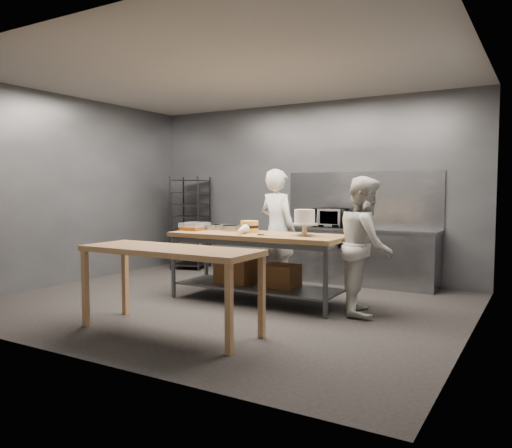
{
  "coord_description": "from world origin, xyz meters",
  "views": [
    {
      "loc": [
        3.65,
        -5.46,
        1.51
      ],
      "look_at": [
        0.3,
        0.25,
        1.05
      ],
      "focal_mm": 35.0,
      "sensor_mm": 36.0,
      "label": 1
    }
  ],
  "objects": [
    {
      "name": "pastry_clamshells",
      "position": [
        -0.77,
        0.31,
        0.98
      ],
      "size": [
        0.33,
        0.39,
        0.11
      ],
      "color": "#93561D",
      "rests_on": "work_table"
    },
    {
      "name": "microwave",
      "position": [
        0.56,
        2.18,
        1.05
      ],
      "size": [
        0.54,
        0.37,
        0.3
      ],
      "primitive_type": "imported",
      "color": "black",
      "rests_on": "back_counter"
    },
    {
      "name": "chef_behind",
      "position": [
        0.16,
        1.12,
        0.91
      ],
      "size": [
        0.76,
        0.6,
        1.81
      ],
      "primitive_type": "imported",
      "rotation": [
        0.0,
        0.0,
        2.85
      ],
      "color": "white",
      "rests_on": "ground"
    },
    {
      "name": "ground",
      "position": [
        0.0,
        0.0,
        0.0
      ],
      "size": [
        6.0,
        6.0,
        0.0
      ],
      "primitive_type": "plane",
      "color": "black",
      "rests_on": "ground"
    },
    {
      "name": "layer_cake",
      "position": [
        0.12,
        0.38,
        1.0
      ],
      "size": [
        0.24,
        0.24,
        0.16
      ],
      "color": "#E3BD48",
      "rests_on": "work_table"
    },
    {
      "name": "chef_right",
      "position": [
        1.75,
        0.4,
        0.83
      ],
      "size": [
        0.86,
        0.97,
        1.67
      ],
      "primitive_type": "imported",
      "rotation": [
        0.0,
        0.0,
        1.9
      ],
      "color": "silver",
      "rests_on": "ground"
    },
    {
      "name": "speed_rack",
      "position": [
        -2.24,
        2.1,
        0.86
      ],
      "size": [
        0.74,
        0.78,
        1.75
      ],
      "color": "black",
      "rests_on": "ground"
    },
    {
      "name": "cake_pans",
      "position": [
        -0.42,
        0.52,
        0.96
      ],
      "size": [
        0.66,
        0.36,
        0.07
      ],
      "color": "gray",
      "rests_on": "work_table"
    },
    {
      "name": "piping_bag",
      "position": [
        0.19,
        0.06,
        0.98
      ],
      "size": [
        0.22,
        0.4,
        0.12
      ],
      "primitive_type": "cone",
      "rotation": [
        1.57,
        0.0,
        0.27
      ],
      "color": "silver",
      "rests_on": "work_table"
    },
    {
      "name": "frosted_cake_stand",
      "position": [
        0.99,
        0.29,
        1.14
      ],
      "size": [
        0.34,
        0.34,
        0.34
      ],
      "color": "#BEB398",
      "rests_on": "work_table"
    },
    {
      "name": "splashback_panel",
      "position": [
        1.0,
        2.48,
        1.35
      ],
      "size": [
        2.6,
        0.02,
        0.9
      ],
      "primitive_type": "cube",
      "color": "slate",
      "rests_on": "back_counter"
    },
    {
      "name": "offset_spatula",
      "position": [
        0.56,
        0.08,
        0.93
      ],
      "size": [
        0.36,
        0.02,
        0.02
      ],
      "color": "slate",
      "rests_on": "work_table"
    },
    {
      "name": "back_wall",
      "position": [
        0.0,
        2.5,
        1.5
      ],
      "size": [
        6.0,
        0.04,
        3.0
      ],
      "primitive_type": "cube",
      "color": "#4C4F54",
      "rests_on": "ground"
    },
    {
      "name": "back_counter",
      "position": [
        1.0,
        2.18,
        0.45
      ],
      "size": [
        2.6,
        0.6,
        0.9
      ],
      "color": "slate",
      "rests_on": "ground"
    },
    {
      "name": "work_table",
      "position": [
        0.27,
        0.32,
        0.57
      ],
      "size": [
        2.4,
        0.9,
        0.92
      ],
      "color": "olive",
      "rests_on": "ground"
    },
    {
      "name": "near_counter",
      "position": [
        0.22,
        -1.42,
        0.81
      ],
      "size": [
        2.0,
        0.7,
        0.9
      ],
      "color": "olive",
      "rests_on": "ground"
    }
  ]
}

